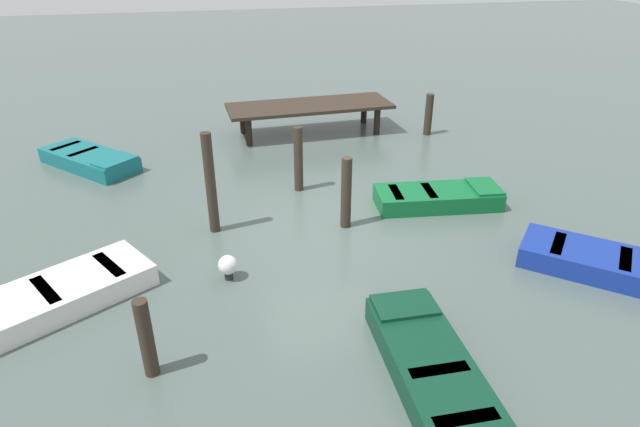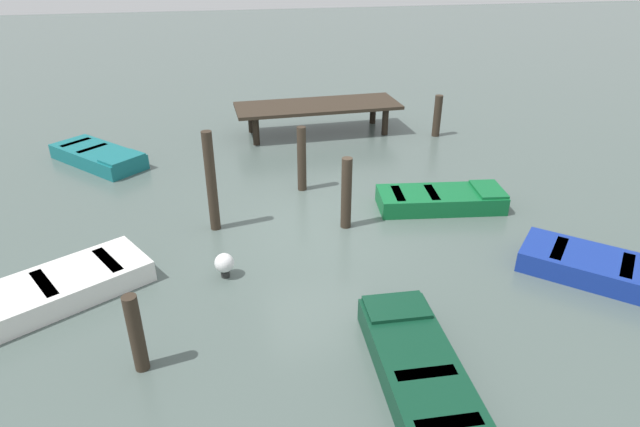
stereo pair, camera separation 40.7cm
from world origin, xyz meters
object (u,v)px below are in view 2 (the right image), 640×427
rowboat_teal (99,156)px  mooring_piling_near_right (346,193)px  mooring_piling_center (211,182)px  mooring_piling_near_left (136,334)px  rowboat_white (25,300)px  mooring_piling_mid_right (302,159)px  rowboat_green (441,199)px  marker_buoy (224,263)px  rowboat_dark_green (419,370)px  dock_segment (318,108)px  mooring_piling_far_right (437,116)px

rowboat_teal → mooring_piling_near_right: mooring_piling_near_right is taller
mooring_piling_near_right → mooring_piling_center: 2.83m
rowboat_teal → mooring_piling_near_left: size_ratio=2.30×
rowboat_white → mooring_piling_mid_right: (5.34, 3.92, 0.60)m
rowboat_green → mooring_piling_mid_right: size_ratio=1.83×
mooring_piling_mid_right → rowboat_teal: bearing=152.0°
rowboat_teal → rowboat_green: bearing=19.0°
marker_buoy → rowboat_teal: bearing=117.0°
rowboat_dark_green → rowboat_white: (-5.89, 2.81, -0.00)m
dock_segment → rowboat_teal: dock_segment is taller
rowboat_dark_green → marker_buoy: size_ratio=6.42×
rowboat_green → rowboat_white: same height
mooring_piling_mid_right → mooring_piling_near_right: 2.18m
mooring_piling_far_right → mooring_piling_mid_right: size_ratio=0.80×
rowboat_teal → dock_segment: bearing=59.1°
rowboat_white → mooring_piling_mid_right: mooring_piling_mid_right is taller
mooring_piling_far_right → mooring_piling_near_left: mooring_piling_far_right is taller
marker_buoy → mooring_piling_center: bearing=94.0°
mooring_piling_mid_right → marker_buoy: (-2.03, -3.54, -0.53)m
mooring_piling_near_left → mooring_piling_mid_right: bearing=59.9°
mooring_piling_mid_right → rowboat_white: bearing=-143.8°
rowboat_green → mooring_piling_mid_right: (-3.00, 1.61, 0.59)m
mooring_piling_center → mooring_piling_near_left: bearing=-105.7°
rowboat_teal → mooring_piling_near_right: (5.87, -4.88, 0.58)m
dock_segment → mooring_piling_near_left: size_ratio=4.06×
rowboat_teal → mooring_piling_mid_right: bearing=19.2°
rowboat_white → mooring_piling_far_right: 12.41m
rowboat_green → marker_buoy: 5.38m
rowboat_green → mooring_piling_near_left: bearing=-140.0°
mooring_piling_far_right → mooring_piling_near_left: size_ratio=1.01×
mooring_piling_far_right → mooring_piling_near_right: bearing=-128.5°
mooring_piling_mid_right → mooring_piling_near_left: size_ratio=1.27×
rowboat_dark_green → marker_buoy: marker_buoy is taller
mooring_piling_far_right → mooring_piling_near_right: 6.75m
rowboat_green → mooring_piling_mid_right: bearing=158.8°
rowboat_green → rowboat_dark_green: same height
rowboat_dark_green → mooring_piling_center: bearing=30.0°
mooring_piling_far_right → mooring_piling_near_left: (-8.12, -8.90, -0.01)m
dock_segment → marker_buoy: size_ratio=10.79×
rowboat_green → rowboat_white: size_ratio=0.73×
mooring_piling_far_right → marker_buoy: mooring_piling_far_right is taller
dock_segment → mooring_piling_mid_right: bearing=-108.2°
mooring_piling_center → mooring_piling_near_right: bearing=-9.4°
mooring_piling_center → marker_buoy: mooring_piling_center is taller
dock_segment → rowboat_dark_green: size_ratio=1.68×
rowboat_teal → rowboat_dark_green: 11.15m
rowboat_dark_green → rowboat_white: size_ratio=0.75×
rowboat_white → mooring_piling_near_right: bearing=166.3°
rowboat_teal → mooring_piling_near_right: bearing=7.4°
dock_segment → mooring_piling_center: size_ratio=2.36×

